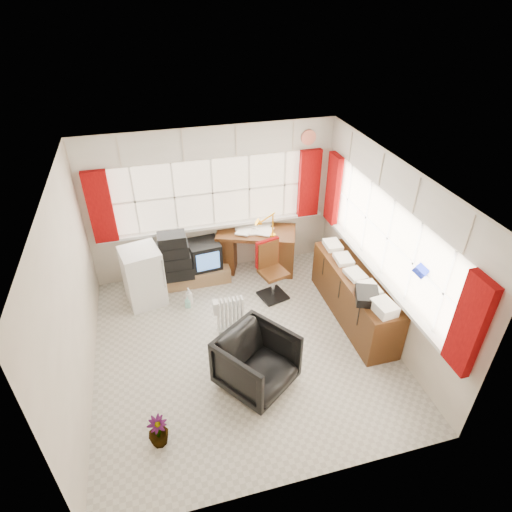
{
  "coord_description": "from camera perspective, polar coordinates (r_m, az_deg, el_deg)",
  "views": [
    {
      "loc": [
        -0.95,
        -4.18,
        4.36
      ],
      "look_at": [
        0.33,
        0.55,
        1.11
      ],
      "focal_mm": 30.0,
      "sensor_mm": 36.0,
      "label": 1
    }
  ],
  "objects": [
    {
      "name": "office_chair",
      "position": [
        5.39,
        0.1,
        -13.94
      ],
      "size": [
        1.15,
        1.15,
        0.76
      ],
      "primitive_type": "imported",
      "rotation": [
        0.0,
        0.0,
        0.62
      ],
      "color": "black",
      "rests_on": "ground"
    },
    {
      "name": "radiator",
      "position": [
        6.19,
        -3.43,
        -8.24
      ],
      "size": [
        0.38,
        0.15,
        0.57
      ],
      "color": "white",
      "rests_on": "ground"
    },
    {
      "name": "tv_bench",
      "position": [
        7.27,
        -9.13,
        -2.51
      ],
      "size": [
        1.4,
        0.5,
        0.25
      ],
      "primitive_type": "cube",
      "color": "#946F4A",
      "rests_on": "ground"
    },
    {
      "name": "curtains",
      "position": [
        6.16,
        4.48,
        5.38
      ],
      "size": [
        3.83,
        3.83,
        1.15
      ],
      "color": "#910807",
      "rests_on": "room_walls"
    },
    {
      "name": "desk",
      "position": [
        7.34,
        0.04,
        1.13
      ],
      "size": [
        1.45,
        1.06,
        0.79
      ],
      "color": "#572D14",
      "rests_on": "ground"
    },
    {
      "name": "file_tray",
      "position": [
        5.83,
        14.59,
        -5.18
      ],
      "size": [
        0.41,
        0.46,
        0.12
      ],
      "primitive_type": "cube",
      "rotation": [
        0.0,
        0.0,
        -0.39
      ],
      "color": "black",
      "rests_on": "credenza"
    },
    {
      "name": "task_chair",
      "position": [
        6.69,
        1.89,
        -1.49
      ],
      "size": [
        0.49,
        0.51,
        0.96
      ],
      "color": "black",
      "rests_on": "ground"
    },
    {
      "name": "mini_fridge",
      "position": [
        6.79,
        -14.8,
        -2.62
      ],
      "size": [
        0.66,
        0.66,
        0.94
      ],
      "color": "white",
      "rests_on": "ground"
    },
    {
      "name": "spray_bottle_a",
      "position": [
        6.76,
        -8.91,
        -5.34
      ],
      "size": [
        0.14,
        0.14,
        0.31
      ],
      "primitive_type": "imported",
      "rotation": [
        0.0,
        0.0,
        0.24
      ],
      "color": "white",
      "rests_on": "ground"
    },
    {
      "name": "crt_tv",
      "position": [
        7.11,
        -6.9,
        0.24
      ],
      "size": [
        0.54,
        0.51,
        0.45
      ],
      "color": "black",
      "rests_on": "tv_bench"
    },
    {
      "name": "credenza",
      "position": [
        6.48,
        12.92,
        -5.1
      ],
      "size": [
        0.5,
        2.0,
        0.85
      ],
      "color": "#572D14",
      "rests_on": "ground"
    },
    {
      "name": "spray_bottle_b",
      "position": [
        6.75,
        -9.09,
        -6.1
      ],
      "size": [
        0.09,
        0.09,
        0.18
      ],
      "primitive_type": "imported",
      "rotation": [
        0.0,
        0.0,
        -0.15
      ],
      "color": "#96E0CE",
      "rests_on": "ground"
    },
    {
      "name": "window_right",
      "position": [
        6.12,
        16.17,
        -1.82
      ],
      "size": [
        0.12,
        3.7,
        3.6
      ],
      "color": "beige",
      "rests_on": "room_walls"
    },
    {
      "name": "room_walls",
      "position": [
        5.15,
        -1.92,
        -0.14
      ],
      "size": [
        4.0,
        4.0,
        4.0
      ],
      "color": "beige",
      "rests_on": "ground"
    },
    {
      "name": "desk_lamp",
      "position": [
        6.89,
        2.27,
        4.97
      ],
      "size": [
        0.17,
        0.15,
        0.44
      ],
      "color": "orange",
      "rests_on": "desk"
    },
    {
      "name": "flower_vase",
      "position": [
        5.13,
        -12.92,
        -21.83
      ],
      "size": [
        0.29,
        0.29,
        0.4
      ],
      "primitive_type": "imported",
      "rotation": [
        0.0,
        0.0,
        -0.4
      ],
      "color": "black",
      "rests_on": "ground"
    },
    {
      "name": "window_back",
      "position": [
        7.07,
        -5.53,
        4.57
      ],
      "size": [
        3.7,
        0.12,
        3.6
      ],
      "color": "beige",
      "rests_on": "room_walls"
    },
    {
      "name": "ground",
      "position": [
        6.11,
        -1.66,
        -11.92
      ],
      "size": [
        4.0,
        4.0,
        0.0
      ],
      "primitive_type": "plane",
      "color": "beige",
      "rests_on": "ground"
    },
    {
      "name": "overhead_cabinets",
      "position": [
        5.9,
        5.16,
        12.51
      ],
      "size": [
        3.98,
        3.98,
        0.48
      ],
      "color": "beige",
      "rests_on": "room_walls"
    },
    {
      "name": "hifi_stack",
      "position": [
        6.87,
        -10.88,
        -0.22
      ],
      "size": [
        0.58,
        0.37,
        0.78
      ],
      "color": "black",
      "rests_on": "tv_bench"
    }
  ]
}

